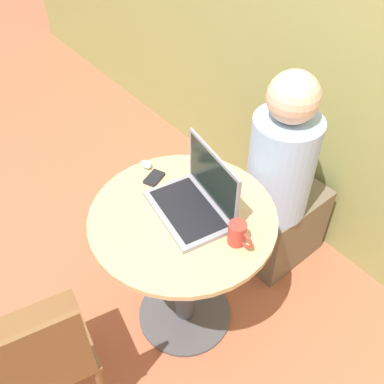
# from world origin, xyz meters

# --- Properties ---
(ground_plane) EXTENTS (12.00, 12.00, 0.00)m
(ground_plane) POSITION_xyz_m (0.00, 0.00, 0.00)
(ground_plane) COLOR #B26042
(back_wall) EXTENTS (7.00, 0.05, 2.60)m
(back_wall) POSITION_xyz_m (0.00, 0.99, 1.30)
(back_wall) COLOR #939956
(back_wall) RESTS_ON ground_plane
(round_table) EXTENTS (0.77, 0.77, 0.76)m
(round_table) POSITION_xyz_m (0.00, 0.00, 0.53)
(round_table) COLOR #4C4C51
(round_table) RESTS_ON ground_plane
(laptop) EXTENTS (0.40, 0.30, 0.26)m
(laptop) POSITION_xyz_m (0.00, 0.07, 0.82)
(laptop) COLOR gray
(laptop) RESTS_ON round_table
(cell_phone) EXTENTS (0.09, 0.11, 0.02)m
(cell_phone) POSITION_xyz_m (-0.25, 0.04, 0.77)
(cell_phone) COLOR black
(cell_phone) RESTS_ON round_table
(computer_mouse) EXTENTS (0.06, 0.04, 0.03)m
(computer_mouse) POSITION_xyz_m (-0.34, 0.06, 0.78)
(computer_mouse) COLOR #B2B2B7
(computer_mouse) RESTS_ON round_table
(coffee_cup) EXTENTS (0.12, 0.07, 0.10)m
(coffee_cup) POSITION_xyz_m (0.24, 0.07, 0.81)
(coffee_cup) COLOR #B2382D
(coffee_cup) RESTS_ON round_table
(chair_empty) EXTENTS (0.47, 0.47, 0.85)m
(chair_empty) POSITION_xyz_m (0.02, -0.71, 0.45)
(chair_empty) COLOR brown
(chair_empty) RESTS_ON ground_plane
(person_seated) EXTENTS (0.31, 0.49, 1.21)m
(person_seated) POSITION_xyz_m (0.01, 0.63, 0.52)
(person_seated) COLOR brown
(person_seated) RESTS_ON ground_plane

